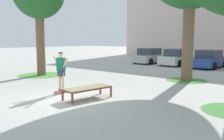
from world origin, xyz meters
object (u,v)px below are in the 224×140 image
object	(u,v)px
skateboard	(62,91)
car_white	(177,58)
car_silver	(150,56)
car_blue	(209,60)
skate_box	(88,88)
skater	(61,69)

from	to	relation	value
skateboard	car_white	world-z (taller)	car_white
car_silver	car_blue	xyz separation A→B (m)	(5.85, -0.29, 0.00)
car_silver	skateboard	bearing A→B (deg)	-73.84
skate_box	skater	bearing A→B (deg)	179.84
skate_box	car_silver	bearing A→B (deg)	112.05
skater	car_blue	bearing A→B (deg)	82.87
skater	car_white	size ratio (longest dim) A/B	0.40
skate_box	car_blue	world-z (taller)	car_blue
car_white	car_silver	bearing A→B (deg)	178.75
car_white	skate_box	bearing A→B (deg)	-78.69
car_white	car_blue	xyz separation A→B (m)	(2.92, -0.23, 0.00)
skateboard	car_silver	xyz separation A→B (m)	(-4.11, 14.18, 0.61)
skateboard	skate_box	bearing A→B (deg)	-0.10
skateboard	skater	world-z (taller)	skater
car_silver	car_white	size ratio (longest dim) A/B	0.99
car_silver	car_white	distance (m)	2.92
skate_box	skateboard	bearing A→B (deg)	179.90
skater	car_blue	xyz separation A→B (m)	(1.74, 13.89, -0.38)
skateboard	skater	distance (m)	0.99
skateboard	car_silver	size ratio (longest dim) A/B	0.19
skateboard	car_blue	world-z (taller)	car_blue
car_blue	skateboard	bearing A→B (deg)	-97.13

